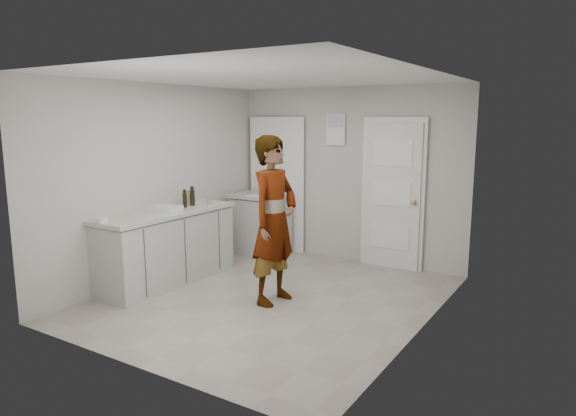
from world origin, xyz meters
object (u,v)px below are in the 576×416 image
Objects in this scene: oil_cruet_a at (192,196)px; oil_cruet_b at (185,199)px; spice_jar at (208,201)px; cake_mix_box at (187,197)px; baking_dish at (165,209)px; person at (274,220)px; egg_bowl at (102,220)px.

oil_cruet_a is 1.09× the size of oil_cruet_b.
oil_cruet_a reaches higher than spice_jar.
cake_mix_box is at bearing -152.51° from spice_jar.
spice_jar reaches higher than baking_dish.
spice_jar is 0.32× the size of oil_cruet_a.
person is 1.55m from oil_cruet_a.
oil_cruet_a reaches higher than oil_cruet_b.
oil_cruet_a is (0.14, -0.04, 0.03)m from cake_mix_box.
oil_cruet_b is 1.84× the size of egg_bowl.
person is 22.64× the size of spice_jar.
person is at bearing -20.09° from spice_jar.
person is 7.87× the size of oil_cruet_b.
oil_cruet_a is at bearing 86.49° from egg_bowl.
spice_jar is at bearing 55.61° from oil_cruet_a.
cake_mix_box is 2.31× the size of spice_jar.
oil_cruet_a is at bearing 98.02° from oil_cruet_b.
cake_mix_box is at bearing 79.85° from person.
baking_dish is at bearing -93.13° from cake_mix_box.
spice_jar is 0.68m from baking_dish.
egg_bowl is at bearing -93.51° from oil_cruet_a.
cake_mix_box is 0.80× the size of oil_cruet_b.
cake_mix_box is at bearing 128.14° from oil_cruet_b.
person reaches higher than oil_cruet_a.
egg_bowl is (-0.11, -1.20, -0.09)m from oil_cruet_b.
person is 1.50m from oil_cruet_b.
person reaches higher than egg_bowl.
oil_cruet_b is 1.21m from egg_bowl.
oil_cruet_b is (0.17, -0.21, 0.02)m from cake_mix_box.
baking_dish is at bearing -91.01° from oil_cruet_a.
spice_jar is 0.21× the size of baking_dish.
person reaches higher than oil_cruet_b.
cake_mix_box is 0.27m from oil_cruet_b.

